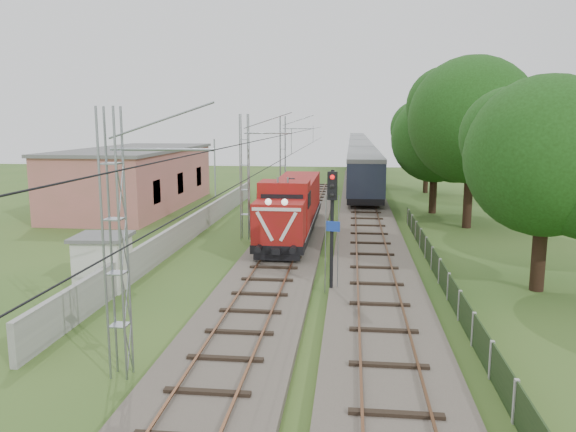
# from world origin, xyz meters

# --- Properties ---
(ground) EXTENTS (140.00, 140.00, 0.00)m
(ground) POSITION_xyz_m (0.00, 0.00, 0.00)
(ground) COLOR #335720
(ground) RESTS_ON ground
(track_main) EXTENTS (4.20, 70.00, 0.45)m
(track_main) POSITION_xyz_m (0.00, 7.00, 0.18)
(track_main) COLOR #6B6054
(track_main) RESTS_ON ground
(track_side) EXTENTS (4.20, 80.00, 0.45)m
(track_side) POSITION_xyz_m (5.00, 20.00, 0.18)
(track_side) COLOR #6B6054
(track_side) RESTS_ON ground
(catenary) EXTENTS (3.31, 70.00, 8.00)m
(catenary) POSITION_xyz_m (-2.95, 12.00, 4.05)
(catenary) COLOR gray
(catenary) RESTS_ON ground
(boundary_wall) EXTENTS (0.25, 40.00, 1.50)m
(boundary_wall) POSITION_xyz_m (-6.50, 12.00, 0.75)
(boundary_wall) COLOR #9E9E99
(boundary_wall) RESTS_ON ground
(station_building) EXTENTS (8.40, 20.40, 5.22)m
(station_building) POSITION_xyz_m (-15.00, 24.00, 2.63)
(station_building) COLOR #BA6764
(station_building) RESTS_ON ground
(fence) EXTENTS (0.12, 32.00, 1.20)m
(fence) POSITION_xyz_m (8.00, 3.00, 0.60)
(fence) COLOR black
(fence) RESTS_ON ground
(locomotive) EXTENTS (2.81, 16.04, 4.07)m
(locomotive) POSITION_xyz_m (0.00, 12.64, 2.13)
(locomotive) COLOR black
(locomotive) RESTS_ON ground
(coach_rake) EXTENTS (3.28, 97.75, 3.79)m
(coach_rake) POSITION_xyz_m (5.00, 71.79, 2.68)
(coach_rake) COLOR black
(coach_rake) RESTS_ON ground
(signal_post) EXTENTS (0.60, 0.47, 5.51)m
(signal_post) POSITION_xyz_m (2.98, 0.67, 3.79)
(signal_post) COLOR black
(signal_post) RESTS_ON ground
(relay_hut) EXTENTS (2.60, 2.60, 2.49)m
(relay_hut) POSITION_xyz_m (-7.40, 0.49, 1.26)
(relay_hut) COLOR silver
(relay_hut) RESTS_ON ground
(tree_a) EXTENTS (7.40, 7.05, 9.60)m
(tree_a) POSITION_xyz_m (12.30, 2.37, 5.98)
(tree_a) COLOR #331F14
(tree_a) RESTS_ON ground
(tree_b) EXTENTS (9.29, 8.85, 12.05)m
(tree_b) POSITION_xyz_m (12.17, 17.45, 7.52)
(tree_b) COLOR #331F14
(tree_b) RESTS_ON ground
(tree_c) EXTENTS (7.50, 7.14, 9.72)m
(tree_c) POSITION_xyz_m (10.61, 23.79, 6.06)
(tree_c) COLOR #331F14
(tree_c) RESTS_ON ground
(tree_d) EXTENTS (7.54, 7.18, 9.77)m
(tree_d) POSITION_xyz_m (11.73, 37.25, 6.10)
(tree_d) COLOR #331F14
(tree_d) RESTS_ON ground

